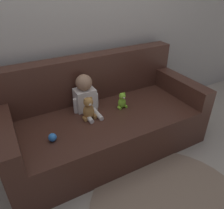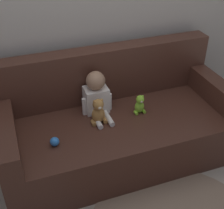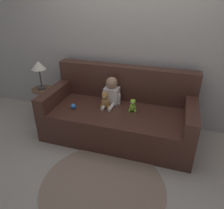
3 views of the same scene
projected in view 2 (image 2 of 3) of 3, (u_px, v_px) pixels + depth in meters
name	position (u px, v px, depth m)	size (l,w,h in m)	color
ground_plane	(119.00, 155.00, 2.99)	(12.00, 12.00, 0.00)	#B7AD99
wall_back	(97.00, 2.00, 2.70)	(8.00, 0.05, 2.60)	#ADA89E
couch	(116.00, 124.00, 2.87)	(2.06, 0.95, 0.95)	#47281E
person_baby	(96.00, 95.00, 2.74)	(0.28, 0.37, 0.39)	white
teddy_bear_brown	(98.00, 112.00, 2.64)	(0.14, 0.11, 0.24)	#AD7A3D
plush_toy_side	(140.00, 105.00, 2.77)	(0.11, 0.08, 0.18)	#8CD133
toy_ball	(55.00, 142.00, 2.43)	(0.07, 0.07, 0.07)	#337FDB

